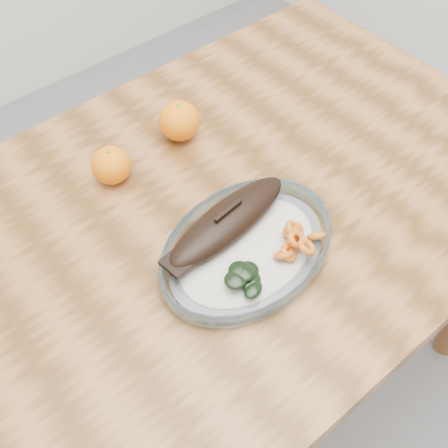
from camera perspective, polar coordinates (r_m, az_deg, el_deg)
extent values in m
plane|color=slate|center=(1.65, 0.39, -14.84)|extent=(3.00, 3.00, 0.00)
cube|color=#583514|center=(1.03, 0.61, 1.89)|extent=(1.20, 0.80, 0.04)
cylinder|color=brown|center=(1.73, 7.06, 9.04)|extent=(0.06, 0.06, 0.71)
ellipsoid|color=white|center=(0.93, 2.35, -2.76)|extent=(0.63, 0.48, 0.01)
torus|color=#8FC0DD|center=(0.92, 2.37, -2.39)|extent=(0.64, 0.64, 0.03)
ellipsoid|color=white|center=(0.92, 2.39, -2.10)|extent=(0.56, 0.42, 0.02)
ellipsoid|color=black|center=(0.92, 0.42, 0.95)|extent=(0.27, 0.11, 0.04)
ellipsoid|color=black|center=(0.93, 0.41, 0.64)|extent=(0.23, 0.09, 0.02)
cube|color=black|center=(0.87, -4.67, -3.20)|extent=(0.05, 0.05, 0.01)
cube|color=black|center=(0.90, 0.42, 1.76)|extent=(0.06, 0.01, 0.02)
torus|color=#C7510E|center=(0.90, 6.66, -2.33)|extent=(0.04, 0.04, 0.04)
torus|color=#C7510E|center=(0.92, 9.51, -0.59)|extent=(0.04, 0.04, 0.03)
torus|color=#C7510E|center=(0.91, 7.26, -1.37)|extent=(0.04, 0.05, 0.04)
torus|color=#C7510E|center=(0.92, 6.96, -0.55)|extent=(0.03, 0.04, 0.04)
torus|color=#C7510E|center=(0.93, 7.27, -0.10)|extent=(0.04, 0.03, 0.04)
torus|color=#C7510E|center=(0.92, 6.90, -0.44)|extent=(0.04, 0.04, 0.03)
torus|color=#C7510E|center=(0.89, 6.12, -2.51)|extent=(0.04, 0.04, 0.03)
torus|color=#C7510E|center=(0.92, 7.32, -0.50)|extent=(0.05, 0.03, 0.04)
torus|color=#C7510E|center=(0.90, 7.48, -0.91)|extent=(0.05, 0.05, 0.03)
torus|color=#C7510E|center=(0.91, 6.96, 0.04)|extent=(0.04, 0.04, 0.04)
torus|color=#C7510E|center=(0.89, 8.52, -1.72)|extent=(0.04, 0.04, 0.03)
ellipsoid|color=black|center=(0.87, 2.43, -4.17)|extent=(0.04, 0.04, 0.01)
ellipsoid|color=black|center=(0.86, 3.01, -6.09)|extent=(0.04, 0.04, 0.01)
ellipsoid|color=black|center=(0.86, 2.56, -5.14)|extent=(0.04, 0.04, 0.01)
ellipsoid|color=black|center=(0.86, 1.62, -4.14)|extent=(0.05, 0.05, 0.01)
ellipsoid|color=black|center=(0.85, 1.16, -5.09)|extent=(0.05, 0.05, 0.01)
ellipsoid|color=black|center=(0.86, 2.00, -4.37)|extent=(0.05, 0.05, 0.01)
sphere|color=#FE6C05|center=(1.04, -11.39, 5.88)|extent=(0.07, 0.07, 0.07)
sphere|color=#FE6C05|center=(1.10, -4.56, 10.41)|extent=(0.08, 0.08, 0.08)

